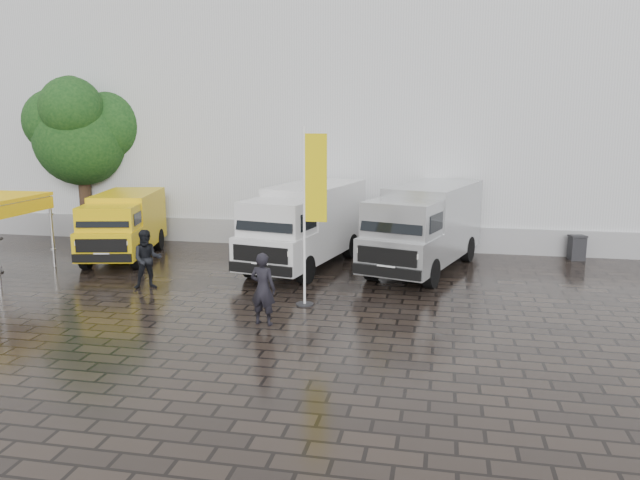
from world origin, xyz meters
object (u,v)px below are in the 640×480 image
object	(u,v)px
van_yellow	(124,227)
person_front	(263,289)
person_tent	(147,259)
flagpole	(311,208)
wheelie_bin	(577,247)
van_white	(305,227)
van_silver	(425,229)

from	to	relation	value
van_yellow	person_front	xyz separation A→B (m)	(7.25, -6.34, -0.27)
person_tent	flagpole	bearing A→B (deg)	-35.03
wheelie_bin	person_tent	world-z (taller)	person_tent
van_white	person_tent	size ratio (longest dim) A/B	3.59
van_white	person_tent	distance (m)	5.58
van_silver	person_tent	distance (m)	9.22
person_front	van_yellow	bearing A→B (deg)	-31.66
van_silver	van_white	bearing A→B (deg)	-158.22
van_silver	flagpole	xyz separation A→B (m)	(-2.94, -4.85, 1.32)
van_silver	flagpole	bearing A→B (deg)	-104.18
flagpole	person_tent	bearing A→B (deg)	171.61
flagpole	person_front	world-z (taller)	flagpole
van_white	person_tent	bearing A→B (deg)	-126.30
van_white	van_silver	distance (m)	4.14
flagpole	person_tent	world-z (taller)	flagpole
van_silver	person_front	distance (m)	7.71
van_yellow	wheelie_bin	world-z (taller)	van_yellow
van_silver	person_front	size ratio (longest dim) A/B	3.57
flagpole	person_front	bearing A→B (deg)	-114.49
person_front	van_white	bearing A→B (deg)	-77.44
van_yellow	flagpole	xyz separation A→B (m)	(8.09, -4.49, 1.57)
flagpole	person_front	size ratio (longest dim) A/B	2.66
wheelie_bin	van_white	bearing A→B (deg)	-171.91
flagpole	person_tent	size ratio (longest dim) A/B	2.72
van_white	wheelie_bin	size ratio (longest dim) A/B	7.07
van_yellow	person_tent	size ratio (longest dim) A/B	2.85
van_yellow	person_front	bearing A→B (deg)	-53.78
van_silver	wheelie_bin	size ratio (longest dim) A/B	7.19
van_yellow	wheelie_bin	distance (m)	16.85
van_white	van_silver	xyz separation A→B (m)	(4.13, 0.34, 0.02)
van_silver	person_front	bearing A→B (deg)	-102.40
van_yellow	person_tent	distance (m)	4.65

